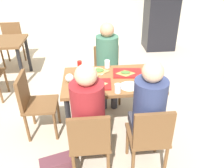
{
  "coord_description": "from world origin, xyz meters",
  "views": [
    {
      "loc": [
        -0.25,
        -2.4,
        2.07
      ],
      "look_at": [
        0.0,
        0.0,
        0.67
      ],
      "focal_mm": 36.45,
      "sensor_mm": 36.0,
      "label": 1
    }
  ],
  "objects": [
    {
      "name": "main_table",
      "position": [
        0.0,
        0.0,
        0.64
      ],
      "size": [
        1.18,
        0.74,
        0.75
      ],
      "color": "brown",
      "rests_on": "ground_plane"
    },
    {
      "name": "chair_far_side",
      "position": [
        0.0,
        0.75,
        0.49
      ],
      "size": [
        0.4,
        0.4,
        0.84
      ],
      "color": "brown",
      "rests_on": "ground_plane"
    },
    {
      "name": "chair_near_right",
      "position": [
        0.3,
        -0.75,
        0.49
      ],
      "size": [
        0.4,
        0.4,
        0.84
      ],
      "color": "brown",
      "rests_on": "ground_plane"
    },
    {
      "name": "plastic_cup_a",
      "position": [
        -0.03,
        0.31,
        0.8
      ],
      "size": [
        0.07,
        0.07,
        0.1
      ],
      "primitive_type": "cylinder",
      "color": "white",
      "rests_on": "main_table"
    },
    {
      "name": "tray_red_far",
      "position": [
        0.21,
        0.11,
        0.75
      ],
      "size": [
        0.38,
        0.29,
        0.02
      ],
      "primitive_type": "cube",
      "rotation": [
        0.0,
        0.0,
        -0.1
      ],
      "color": "red",
      "rests_on": "main_table"
    },
    {
      "name": "person_in_brown_jacket",
      "position": [
        0.3,
        -0.61,
        0.74
      ],
      "size": [
        0.32,
        0.42,
        1.25
      ],
      "color": "#383842",
      "rests_on": "ground_plane"
    },
    {
      "name": "soda_can",
      "position": [
        0.5,
        0.02,
        0.81
      ],
      "size": [
        0.07,
        0.07,
        0.12
      ],
      "primitive_type": "cylinder",
      "color": "#B7BCC6",
      "rests_on": "main_table"
    },
    {
      "name": "chair_near_left",
      "position": [
        -0.3,
        -0.75,
        0.49
      ],
      "size": [
        0.4,
        0.4,
        0.84
      ],
      "color": "brown",
      "rests_on": "ground_plane"
    },
    {
      "name": "pizza_slice_c",
      "position": [
        -0.16,
        0.2,
        0.76
      ],
      "size": [
        0.21,
        0.17,
        0.02
      ],
      "color": "tan",
      "rests_on": "paper_plate_center"
    },
    {
      "name": "foil_bundle",
      "position": [
        -0.5,
        -0.02,
        0.8
      ],
      "size": [
        0.1,
        0.1,
        0.1
      ],
      "primitive_type": "sphere",
      "color": "silver",
      "rests_on": "main_table"
    },
    {
      "name": "background_chair_far",
      "position": [
        -1.83,
        2.3,
        0.49
      ],
      "size": [
        0.4,
        0.4,
        0.84
      ],
      "color": "brown",
      "rests_on": "ground_plane"
    },
    {
      "name": "drink_fridge",
      "position": [
        1.45,
        2.85,
        0.95
      ],
      "size": [
        0.7,
        0.6,
        1.9
      ],
      "primitive_type": "cube",
      "color": "black",
      "rests_on": "ground_plane"
    },
    {
      "name": "person_far_side",
      "position": [
        -0.0,
        0.61,
        0.74
      ],
      "size": [
        0.32,
        0.42,
        1.25
      ],
      "color": "#383842",
      "rests_on": "ground_plane"
    },
    {
      "name": "ground_plane",
      "position": [
        0.0,
        0.0,
        -0.01
      ],
      "size": [
        10.0,
        10.0,
        0.02
      ],
      "primitive_type": "cube",
      "color": "#B7A893"
    },
    {
      "name": "pizza_slice_b",
      "position": [
        0.18,
        0.09,
        0.77
      ],
      "size": [
        0.19,
        0.14,
        0.02
      ],
      "color": "#C68C47",
      "rests_on": "tray_red_far"
    },
    {
      "name": "chair_left_end",
      "position": [
        -0.98,
        0.0,
        0.49
      ],
      "size": [
        0.4,
        0.4,
        0.84
      ],
      "color": "brown",
      "rests_on": "ground_plane"
    },
    {
      "name": "tray_red_near",
      "position": [
        -0.21,
        -0.13,
        0.75
      ],
      "size": [
        0.37,
        0.28,
        0.02
      ],
      "primitive_type": "cube",
      "rotation": [
        0.0,
        0.0,
        -0.06
      ],
      "color": "red",
      "rests_on": "main_table"
    },
    {
      "name": "person_in_red",
      "position": [
        -0.3,
        -0.61,
        0.74
      ],
      "size": [
        0.32,
        0.42,
        1.25
      ],
      "color": "#383842",
      "rests_on": "ground_plane"
    },
    {
      "name": "pizza_slice_a",
      "position": [
        -0.21,
        -0.14,
        0.77
      ],
      "size": [
        0.21,
        0.16,
        0.02
      ],
      "color": "#DBAD60",
      "rests_on": "tray_red_near"
    },
    {
      "name": "condiment_bottle",
      "position": [
        -0.38,
        0.2,
        0.83
      ],
      "size": [
        0.06,
        0.06,
        0.16
      ],
      "primitive_type": "cylinder",
      "color": "red",
      "rests_on": "main_table"
    },
    {
      "name": "paper_plate_near_edge",
      "position": [
        0.18,
        -0.2,
        0.75
      ],
      "size": [
        0.22,
        0.22,
        0.01
      ],
      "primitive_type": "cylinder",
      "color": "white",
      "rests_on": "main_table"
    },
    {
      "name": "paper_plate_center",
      "position": [
        -0.18,
        0.2,
        0.75
      ],
      "size": [
        0.22,
        0.22,
        0.01
      ],
      "primitive_type": "cylinder",
      "color": "white",
      "rests_on": "main_table"
    },
    {
      "name": "plastic_cup_b",
      "position": [
        0.03,
        -0.31,
        0.8
      ],
      "size": [
        0.07,
        0.07,
        0.1
      ],
      "primitive_type": "cylinder",
      "color": "white",
      "rests_on": "main_table"
    }
  ]
}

